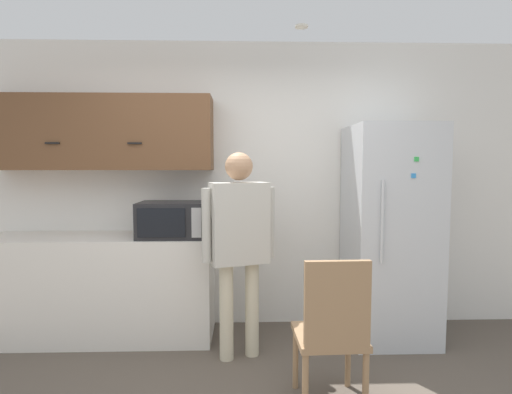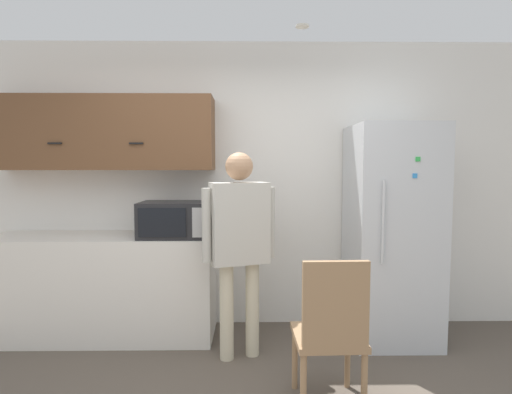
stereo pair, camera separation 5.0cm
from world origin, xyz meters
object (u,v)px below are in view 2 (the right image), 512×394
at_px(microwave, 173,219).
at_px(chair, 331,328).
at_px(person, 239,234).
at_px(refrigerator, 391,233).

relative_size(microwave, chair, 0.57).
xyz_separation_m(microwave, person, (0.59, -0.33, -0.07)).
height_order(person, refrigerator, refrigerator).
bearing_deg(chair, microwave, -43.91).
xyz_separation_m(person, chair, (0.59, -0.73, -0.47)).
bearing_deg(chair, refrigerator, -126.29).
height_order(refrigerator, chair, refrigerator).
bearing_deg(refrigerator, microwave, -179.53).
distance_m(person, chair, 1.04).
bearing_deg(microwave, chair, -42.18).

